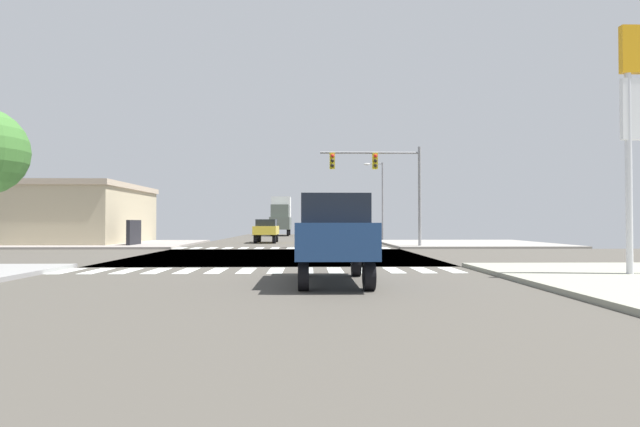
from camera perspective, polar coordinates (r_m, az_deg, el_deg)
ground at (r=23.96m, az=-4.62°, el=-5.01°), size 90.00×90.00×0.05m
sidewalk_corner_ne at (r=37.76m, az=16.60°, el=-3.38°), size 12.00×12.00×0.14m
sidewalk_corner_nw at (r=38.65m, az=-23.24°, el=-3.29°), size 12.00×12.00×0.14m
crosswalk_near at (r=16.72m, az=-6.86°, el=-6.62°), size 13.50×2.00×0.01m
crosswalk_far at (r=31.25m, az=-4.34°, el=-4.04°), size 13.50×2.00×0.01m
traffic_signal_mast at (r=31.86m, az=7.13°, el=4.72°), size 6.54×0.55×6.54m
street_lamp at (r=44.01m, az=6.97°, el=2.38°), size 1.78×0.32×7.00m
bank_building at (r=42.67m, az=-29.72°, el=-0.07°), size 15.78×11.03×4.51m
sedan_farside_2 at (r=39.59m, az=-6.27°, el=-1.79°), size 1.80×4.30×1.88m
box_truck_queued_1 at (r=61.22m, az=-4.57°, el=-0.18°), size 2.40×7.20×4.85m
suv_leading_1 at (r=13.26m, az=1.51°, el=-2.06°), size 1.96×4.60×2.34m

